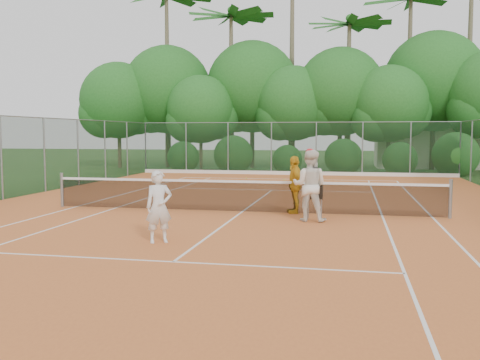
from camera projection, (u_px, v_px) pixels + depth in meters
name	position (u px, v px, depth m)	size (l,w,h in m)	color
ground	(242.00, 213.00, 16.12)	(120.00, 120.00, 0.00)	#254819
clay_court	(242.00, 212.00, 16.11)	(18.00, 36.00, 0.02)	#CC692F
club_building	(434.00, 146.00, 37.60)	(8.00, 5.00, 3.00)	beige
tennis_net	(242.00, 195.00, 16.07)	(11.97, 0.10, 1.10)	gray
player_white	(159.00, 207.00, 11.57)	(0.57, 0.38, 1.57)	silver
player_center_grp	(310.00, 185.00, 14.41)	(1.01, 0.83, 1.97)	white
player_yellow	(294.00, 185.00, 15.86)	(1.00, 0.42, 1.71)	gold
ball_hopper	(315.00, 193.00, 14.65)	(0.41, 0.41, 0.93)	gray
stray_ball_a	(246.00, 178.00, 27.91)	(0.07, 0.07, 0.07)	#C0DE33
stray_ball_b	(349.00, 183.00, 25.02)	(0.07, 0.07, 0.07)	#C3E134
stray_ball_c	(284.00, 180.00, 26.98)	(0.07, 0.07, 0.07)	gold
court_markings	(242.00, 212.00, 16.11)	(11.03, 23.83, 0.01)	white
fence_back	(294.00, 149.00, 30.62)	(18.07, 0.07, 3.00)	#19381E
tropical_treeline	(324.00, 92.00, 35.11)	(32.10, 8.49, 15.03)	brown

